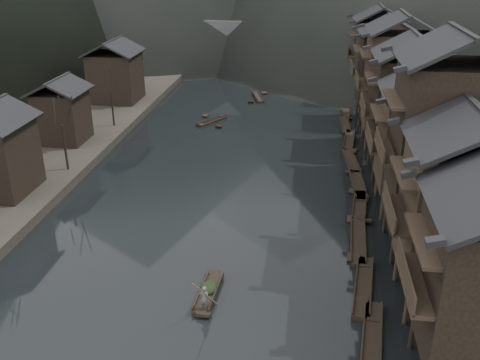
# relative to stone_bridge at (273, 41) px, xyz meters

# --- Properties ---
(water) EXTENTS (300.00, 300.00, 0.00)m
(water) POSITION_rel_stone_bridge_xyz_m (0.00, -72.00, -5.11)
(water) COLOR black
(water) RESTS_ON ground
(left_bank) EXTENTS (40.00, 200.00, 1.20)m
(left_bank) POSITION_rel_stone_bridge_xyz_m (-35.00, -32.00, -4.51)
(left_bank) COLOR #2D2823
(left_bank) RESTS_ON ground
(stilt_houses) EXTENTS (9.00, 67.60, 17.01)m
(stilt_houses) POSITION_rel_stone_bridge_xyz_m (17.28, -52.66, 3.85)
(stilt_houses) COLOR black
(stilt_houses) RESTS_ON ground
(left_houses) EXTENTS (8.10, 53.20, 8.73)m
(left_houses) POSITION_rel_stone_bridge_xyz_m (-20.50, -51.88, 0.55)
(left_houses) COLOR black
(left_houses) RESTS_ON left_bank
(bare_trees) EXTENTS (3.45, 45.16, 6.90)m
(bare_trees) POSITION_rel_stone_bridge_xyz_m (-17.00, -62.27, 1.17)
(bare_trees) COLOR black
(bare_trees) RESTS_ON left_bank
(moored_sampans) EXTENTS (2.69, 55.95, 0.47)m
(moored_sampans) POSITION_rel_stone_bridge_xyz_m (12.34, -53.93, -4.91)
(moored_sampans) COLOR black
(moored_sampans) RESTS_ON water
(midriver_boats) EXTENTS (14.58, 29.36, 0.45)m
(midriver_boats) POSITION_rel_stone_bridge_xyz_m (0.27, -23.25, -4.91)
(midriver_boats) COLOR black
(midriver_boats) RESTS_ON water
(stone_bridge) EXTENTS (40.00, 6.00, 9.00)m
(stone_bridge) POSITION_rel_stone_bridge_xyz_m (0.00, 0.00, 0.00)
(stone_bridge) COLOR #4C4C4F
(stone_bridge) RESTS_ON ground
(hero_sampan) EXTENTS (1.37, 5.28, 0.44)m
(hero_sampan) POSITION_rel_stone_bridge_xyz_m (1.37, -74.13, -4.91)
(hero_sampan) COLOR black
(hero_sampan) RESTS_ON water
(cargo_heap) EXTENTS (1.16, 1.51, 0.69)m
(cargo_heap) POSITION_rel_stone_bridge_xyz_m (1.36, -73.89, -4.32)
(cargo_heap) COLOR black
(cargo_heap) RESTS_ON hero_sampan
(boatman) EXTENTS (0.68, 0.48, 1.79)m
(boatman) POSITION_rel_stone_bridge_xyz_m (1.48, -75.96, -3.77)
(boatman) COLOR #5D5D5F
(boatman) RESTS_ON hero_sampan
(bamboo_pole) EXTENTS (1.31, 2.65, 3.61)m
(bamboo_pole) POSITION_rel_stone_bridge_xyz_m (1.68, -75.96, -1.07)
(bamboo_pole) COLOR #8C7A51
(bamboo_pole) RESTS_ON boatman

